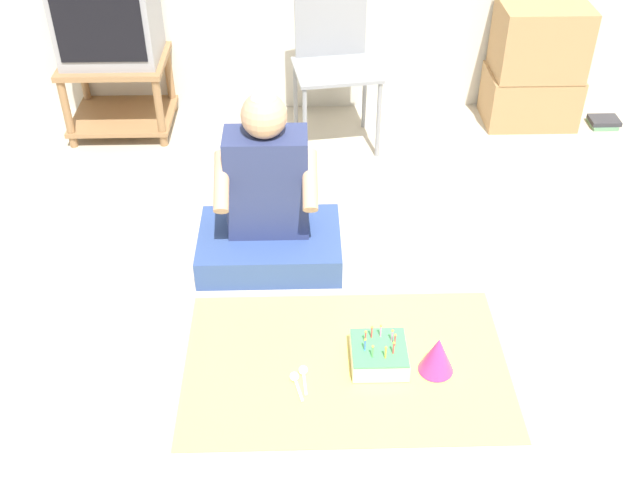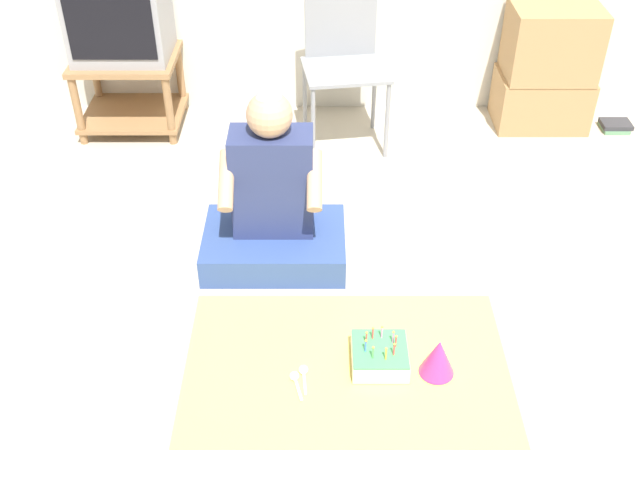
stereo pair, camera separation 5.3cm
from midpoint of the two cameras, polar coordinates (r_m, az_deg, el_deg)
The scene contains 12 objects.
ground_plane at distance 2.91m, azimuth 8.80°, elevation -10.19°, with size 16.00×16.00×0.00m, color #BCB29E.
tv_stand at distance 4.48m, azimuth -14.21°, elevation 11.33°, with size 0.57×0.48×0.43m.
tv at distance 4.34m, azimuth -15.00°, elevation 16.14°, with size 0.51×0.42×0.45m.
folding_chair at distance 4.12m, azimuth 1.90°, elevation 14.20°, with size 0.49×0.44×0.90m.
cardboard_box_stack at distance 4.54m, azimuth 16.98°, elevation 12.44°, with size 0.52×0.36×0.70m.
book_pile at distance 4.75m, azimuth 21.62°, elevation 8.15°, with size 0.17×0.15×0.05m.
person_seated at distance 3.28m, azimuth -3.36°, elevation 2.53°, with size 0.63×0.45×0.87m.
party_cloth at distance 2.92m, azimuth 2.36°, elevation -9.42°, with size 1.24×0.80×0.01m.
birthday_cake at distance 2.90m, azimuth 4.90°, elevation -8.76°, with size 0.21×0.21×0.14m.
party_hat_blue at distance 2.87m, azimuth 9.32°, elevation -8.75°, with size 0.13×0.13×0.16m.
plastic_spoon_near at distance 2.88m, azimuth -0.91°, elevation -10.09°, with size 0.04×0.15×0.01m.
plastic_spoon_far at distance 2.86m, azimuth -1.55°, elevation -10.55°, with size 0.05×0.14×0.01m.
Camera 2 is at (-0.42, -1.95, 2.12)m, focal length 42.00 mm.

